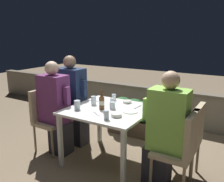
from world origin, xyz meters
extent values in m
plane|color=#847056|center=(0.00, 0.00, 0.00)|extent=(16.00, 16.00, 0.00)
cube|color=gray|center=(0.00, 1.76, 0.31)|extent=(9.00, 0.14, 0.63)
cube|color=#706656|center=(0.00, 1.76, 0.65)|extent=(9.00, 0.18, 0.04)
cube|color=white|center=(0.00, 0.00, 0.72)|extent=(1.01, 0.98, 0.03)
cube|color=silver|center=(-0.46, -0.44, 0.35)|extent=(0.05, 0.05, 0.71)
cube|color=silver|center=(0.46, -0.44, 0.35)|extent=(0.05, 0.05, 0.71)
cube|color=silver|center=(-0.46, 0.44, 0.35)|extent=(0.05, 0.05, 0.71)
cube|color=silver|center=(0.46, 0.44, 0.35)|extent=(0.05, 0.05, 0.71)
cube|color=brown|center=(-0.14, 1.00, 0.14)|extent=(0.81, 0.36, 0.28)
ellipsoid|color=#2D6633|center=(-0.36, 1.00, 0.44)|extent=(0.37, 0.47, 0.35)
ellipsoid|color=#2D6633|center=(-0.14, 1.00, 0.44)|extent=(0.37, 0.47, 0.35)
ellipsoid|color=#2D6633|center=(0.08, 1.00, 0.44)|extent=(0.37, 0.47, 0.35)
cube|color=tan|center=(-0.88, -0.17, 0.43)|extent=(0.41, 0.41, 0.05)
cube|color=tan|center=(-1.06, -0.17, 0.68)|extent=(0.06, 0.41, 0.45)
cylinder|color=#9E8966|center=(-1.05, -0.34, 0.20)|extent=(0.03, 0.03, 0.41)
cylinder|color=#9E8966|center=(-0.71, -0.34, 0.20)|extent=(0.03, 0.03, 0.41)
cylinder|color=#9E8966|center=(-1.05, 0.01, 0.20)|extent=(0.03, 0.03, 0.41)
cylinder|color=#9E8966|center=(-0.71, 0.01, 0.20)|extent=(0.03, 0.03, 0.41)
cube|color=#282833|center=(-0.71, -0.17, 0.23)|extent=(0.28, 0.23, 0.46)
cube|color=#6B2D66|center=(-0.81, -0.17, 0.79)|extent=(0.40, 0.26, 0.67)
cube|color=#6B2D66|center=(-0.56, -0.17, 0.87)|extent=(0.07, 0.07, 0.24)
sphere|color=beige|center=(-0.81, -0.17, 1.23)|extent=(0.19, 0.19, 0.19)
cube|color=tan|center=(-0.88, 0.20, 0.43)|extent=(0.41, 0.41, 0.05)
cube|color=tan|center=(-1.06, 0.20, 0.68)|extent=(0.06, 0.41, 0.45)
cylinder|color=#9E8966|center=(-1.05, 0.02, 0.20)|extent=(0.03, 0.03, 0.41)
cylinder|color=#9E8966|center=(-0.70, 0.02, 0.20)|extent=(0.03, 0.03, 0.41)
cylinder|color=#9E8966|center=(-1.05, 0.37, 0.20)|extent=(0.03, 0.03, 0.41)
cylinder|color=#9E8966|center=(-0.70, 0.37, 0.20)|extent=(0.03, 0.03, 0.41)
cube|color=#282833|center=(-0.71, 0.20, 0.23)|extent=(0.30, 0.23, 0.46)
cube|color=navy|center=(-0.81, 0.20, 0.82)|extent=(0.43, 0.26, 0.72)
cube|color=navy|center=(-0.56, 0.20, 0.90)|extent=(0.07, 0.07, 0.24)
sphere|color=#99755B|center=(-0.81, 0.20, 1.27)|extent=(0.19, 0.19, 0.19)
cube|color=tan|center=(0.90, -0.14, 0.43)|extent=(0.41, 0.41, 0.05)
cube|color=tan|center=(1.08, -0.14, 0.68)|extent=(0.06, 0.41, 0.45)
cylinder|color=#9E8966|center=(0.72, -0.31, 0.20)|extent=(0.03, 0.03, 0.41)
cylinder|color=#9E8966|center=(0.72, 0.03, 0.20)|extent=(0.03, 0.03, 0.41)
cylinder|color=#9E8966|center=(1.07, 0.03, 0.20)|extent=(0.03, 0.03, 0.41)
cube|color=#282833|center=(0.73, -0.14, 0.23)|extent=(0.28, 0.23, 0.46)
cube|color=#8CCC4C|center=(0.83, -0.14, 0.79)|extent=(0.41, 0.26, 0.67)
cube|color=#8CCC4C|center=(0.58, -0.14, 0.87)|extent=(0.07, 0.07, 0.24)
sphere|color=tan|center=(0.83, -0.14, 1.22)|extent=(0.19, 0.19, 0.19)
cube|color=tan|center=(0.90, 0.16, 0.43)|extent=(0.41, 0.41, 0.05)
cube|color=tan|center=(1.08, 0.16, 0.68)|extent=(0.06, 0.41, 0.45)
cylinder|color=#9E8966|center=(0.72, -0.01, 0.20)|extent=(0.03, 0.03, 0.41)
cylinder|color=#9E8966|center=(1.07, -0.01, 0.20)|extent=(0.03, 0.03, 0.41)
cylinder|color=#9E8966|center=(0.72, 0.34, 0.20)|extent=(0.03, 0.03, 0.41)
cylinder|color=#9E8966|center=(1.07, 0.34, 0.20)|extent=(0.03, 0.03, 0.41)
cylinder|color=brown|center=(-0.07, -0.07, 0.82)|extent=(0.07, 0.07, 0.16)
cylinder|color=beige|center=(-0.07, -0.07, 0.83)|extent=(0.07, 0.07, 0.06)
cone|color=brown|center=(-0.07, -0.07, 0.91)|extent=(0.07, 0.07, 0.03)
cylinder|color=brown|center=(-0.07, -0.07, 0.96)|extent=(0.03, 0.03, 0.07)
cylinder|color=white|center=(0.29, 0.03, 0.74)|extent=(0.19, 0.19, 0.01)
cylinder|color=beige|center=(0.08, 0.36, 0.76)|extent=(0.12, 0.12, 0.03)
torus|color=beige|center=(0.08, 0.36, 0.77)|extent=(0.12, 0.12, 0.01)
cylinder|color=silver|center=(0.23, -0.21, 0.76)|extent=(0.13, 0.13, 0.04)
torus|color=silver|center=(0.23, -0.21, 0.77)|extent=(0.13, 0.13, 0.01)
cylinder|color=silver|center=(-0.28, 0.05, 0.80)|extent=(0.07, 0.07, 0.12)
cylinder|color=silver|center=(0.18, -0.35, 0.79)|extent=(0.06, 0.06, 0.11)
cylinder|color=silver|center=(-0.15, 0.38, 0.78)|extent=(0.06, 0.06, 0.09)
cylinder|color=silver|center=(-0.05, 0.17, 0.79)|extent=(0.06, 0.06, 0.10)
cylinder|color=silver|center=(-0.33, -0.23, 0.80)|extent=(0.08, 0.08, 0.12)
cylinder|color=silver|center=(0.04, 0.02, 0.78)|extent=(0.08, 0.08, 0.09)
cube|color=silver|center=(0.29, 0.26, 0.74)|extent=(0.03, 0.17, 0.01)
cube|color=silver|center=(-0.39, 0.19, 0.74)|extent=(0.17, 0.03, 0.01)
cube|color=silver|center=(-0.01, -0.26, 0.74)|extent=(0.15, 0.11, 0.01)
cylinder|color=#B2A899|center=(-1.27, 0.87, 0.10)|extent=(0.26, 0.26, 0.19)
cylinder|color=#47331E|center=(-1.27, 0.87, 0.28)|extent=(0.03, 0.03, 0.17)
ellipsoid|color=#2D6633|center=(-1.27, 0.87, 0.51)|extent=(0.36, 0.36, 0.32)
camera|label=1|loc=(1.54, -2.47, 1.68)|focal=38.00mm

